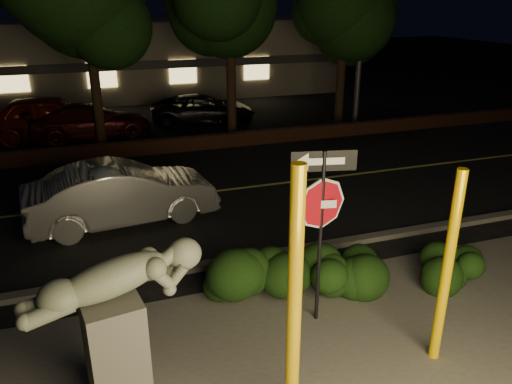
% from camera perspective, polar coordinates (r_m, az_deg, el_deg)
% --- Properties ---
extents(ground, '(90.00, 90.00, 0.00)m').
position_cam_1_polar(ground, '(16.96, -8.18, 3.42)').
color(ground, black).
rests_on(ground, ground).
extents(road, '(80.00, 8.00, 0.01)m').
position_cam_1_polar(road, '(14.18, -5.80, -0.08)').
color(road, black).
rests_on(road, ground).
extents(lane_marking, '(80.00, 0.12, 0.00)m').
position_cam_1_polar(lane_marking, '(14.18, -5.81, -0.03)').
color(lane_marking, '#BEB64C').
rests_on(lane_marking, road).
extents(curb, '(80.00, 0.25, 0.12)m').
position_cam_1_polar(curb, '(10.57, -0.56, -7.54)').
color(curb, '#4C4944').
rests_on(curb, ground).
extents(brick_wall, '(40.00, 0.35, 0.50)m').
position_cam_1_polar(brick_wall, '(18.11, -9.04, 5.37)').
color(brick_wall, '#4B2618').
rests_on(brick_wall, ground).
extents(parking_lot, '(40.00, 12.00, 0.01)m').
position_cam_1_polar(parking_lot, '(23.64, -11.56, 8.36)').
color(parking_lot, black).
rests_on(parking_lot, ground).
extents(building, '(22.00, 10.20, 4.00)m').
position_cam_1_polar(building, '(31.17, -13.99, 14.98)').
color(building, gray).
rests_on(building, ground).
extents(yellow_pole_left, '(0.18, 0.18, 3.54)m').
position_cam_1_polar(yellow_pole_left, '(6.09, 4.41, -12.71)').
color(yellow_pole_left, '#EDB50F').
rests_on(yellow_pole_left, ground).
extents(yellow_pole_right, '(0.15, 0.15, 3.06)m').
position_cam_1_polar(yellow_pole_right, '(7.72, 20.98, -8.33)').
color(yellow_pole_right, '#F9C200').
rests_on(yellow_pole_right, ground).
extents(signpost, '(1.01, 0.25, 3.02)m').
position_cam_1_polar(signpost, '(7.88, 7.54, -1.41)').
color(signpost, black).
rests_on(signpost, ground).
extents(sculpture, '(2.23, 0.90, 2.38)m').
position_cam_1_polar(sculpture, '(6.55, -15.69, -14.05)').
color(sculpture, '#4C4944').
rests_on(sculpture, ground).
extents(hedge_center, '(2.38, 1.60, 1.13)m').
position_cam_1_polar(hedge_center, '(8.98, -0.60, -9.49)').
color(hedge_center, black).
rests_on(hedge_center, ground).
extents(hedge_right, '(1.99, 1.57, 1.15)m').
position_cam_1_polar(hedge_right, '(9.40, 10.64, -8.30)').
color(hedge_right, black).
rests_on(hedge_right, ground).
extents(hedge_far_right, '(1.51, 1.11, 0.95)m').
position_cam_1_polar(hedge_far_right, '(10.33, 21.43, -7.28)').
color(hedge_far_right, black).
rests_on(hedge_far_right, ground).
extents(silver_sedan, '(4.66, 2.09, 1.49)m').
position_cam_1_polar(silver_sedan, '(12.47, -15.08, -0.19)').
color(silver_sedan, '#B7B7BC').
rests_on(silver_sedan, ground).
extents(parked_car_red, '(5.18, 2.41, 1.72)m').
position_cam_1_polar(parked_car_red, '(20.86, -22.39, 7.88)').
color(parked_car_red, maroon).
rests_on(parked_car_red, ground).
extents(parked_car_darkred, '(4.75, 2.20, 1.34)m').
position_cam_1_polar(parked_car_darkred, '(20.57, -18.44, 7.68)').
color(parked_car_darkred, '#390C0C').
rests_on(parked_car_darkred, ground).
extents(parked_car_dark, '(4.76, 2.77, 1.24)m').
position_cam_1_polar(parked_car_dark, '(22.04, -6.07, 9.39)').
color(parked_car_dark, black).
rests_on(parked_car_dark, ground).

